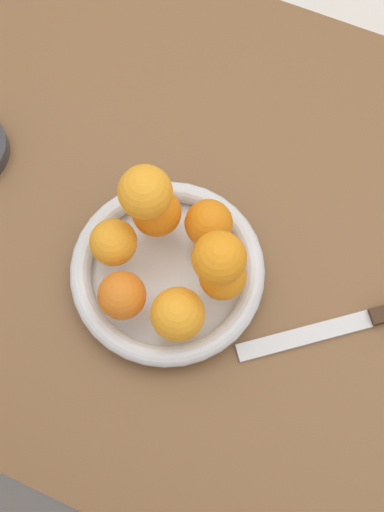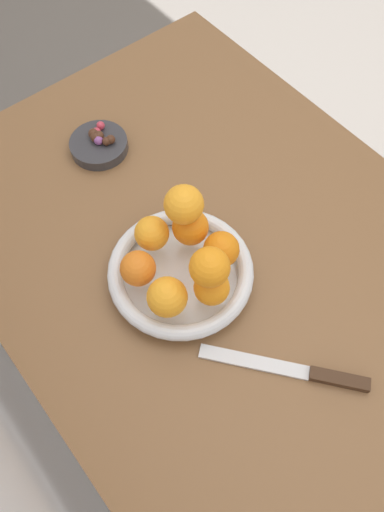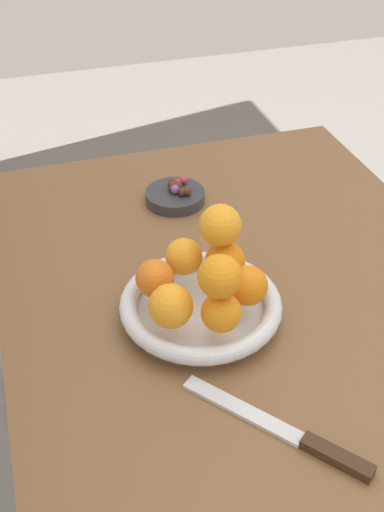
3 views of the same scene
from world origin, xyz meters
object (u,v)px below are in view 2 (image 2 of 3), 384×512
object	(u,v)px
orange_0	(212,288)
candy_ball_6	(111,139)
fruit_bowl	(181,273)
candy_ball_4	(98,140)
orange_1	(221,249)
candy_ball_7	(101,125)
candy_ball_2	(99,136)
candy_ball_3	(106,141)
dining_table	(223,278)
orange_5	(167,297)
candy_ball_0	(96,133)
orange_4	(138,268)
orange_7	(210,267)
orange_3	(152,233)
orange_2	(190,227)
orange_6	(184,204)
candy_ball_1	(96,137)
candy_dish	(99,145)
candy_ball_5	(94,134)
knife	(298,371)

from	to	relation	value
orange_0	candy_ball_6	xyz separation A→B (m)	(0.37, -0.06, -0.04)
fruit_bowl	orange_0	world-z (taller)	orange_0
candy_ball_4	orange_1	bearing A→B (deg)	-178.47
orange_0	candy_ball_7	bearing A→B (deg)	-9.55
candy_ball_2	candy_ball_3	xyz separation A→B (m)	(-0.02, -0.00, -0.00)
dining_table	orange_5	size ratio (longest dim) A/B	17.57
candy_ball_0	candy_ball_6	bearing A→B (deg)	-159.08
orange_4	orange_7	world-z (taller)	orange_7
orange_3	orange_5	size ratio (longest dim) A/B	0.91
orange_7	orange_2	bearing A→B (deg)	-24.10
orange_6	orange_7	bearing A→B (deg)	160.61
candy_ball_3	candy_ball_4	xyz separation A→B (m)	(0.01, 0.01, 0.00)
candy_ball_4	orange_4	bearing A→B (deg)	158.63
candy_ball_1	candy_ball_3	distance (m)	0.02
orange_5	orange_7	world-z (taller)	orange_7
candy_ball_3	candy_ball_4	world-z (taller)	candy_ball_4
orange_7	candy_ball_7	size ratio (longest dim) A/B	3.72
orange_7	candy_ball_0	size ratio (longest dim) A/B	3.19
candy_ball_7	orange_0	bearing A→B (deg)	170.45
orange_4	orange_2	bearing A→B (deg)	-86.46
candy_ball_0	candy_ball_3	xyz separation A→B (m)	(-0.03, -0.00, -0.00)
candy_dish	candy_ball_3	distance (m)	0.03
candy_ball_3	candy_ball_6	world-z (taller)	same
fruit_bowl	candy_ball_7	bearing A→B (deg)	-12.44
orange_1	candy_ball_3	world-z (taller)	orange_1
orange_0	orange_3	size ratio (longest dim) A/B	0.98
orange_7	candy_ball_1	xyz separation A→B (m)	(0.39, -0.05, -0.09)
orange_6	candy_ball_5	size ratio (longest dim) A/B	2.96
candy_dish	candy_ball_2	world-z (taller)	candy_ball_2
orange_1	knife	xyz separation A→B (m)	(-0.21, 0.02, -0.06)
orange_4	orange_6	distance (m)	0.12
candy_ball_7	candy_ball_5	bearing A→B (deg)	116.83
candy_dish	candy_ball_2	xyz separation A→B (m)	(0.00, -0.00, 0.02)
candy_ball_7	orange_6	bearing A→B (deg)	173.62
candy_ball_5	candy_ball_7	xyz separation A→B (m)	(0.01, -0.02, -0.00)
orange_0	orange_6	bearing A→B (deg)	-17.86
candy_ball_0	candy_ball_5	bearing A→B (deg)	96.57
orange_1	candy_ball_1	world-z (taller)	orange_1
orange_2	knife	bearing A→B (deg)	177.99
orange_3	orange_6	size ratio (longest dim) A/B	0.92
candy_ball_7	orange_3	bearing A→B (deg)	163.60
orange_0	candy_ball_5	distance (m)	0.41
orange_2	orange_6	bearing A→B (deg)	42.24
dining_table	candy_ball_6	distance (m)	0.34
orange_5	candy_ball_4	world-z (taller)	orange_5
orange_3	orange_4	distance (m)	0.07
orange_7	candy_ball_4	distance (m)	0.39
candy_ball_7	orange_7	bearing A→B (deg)	170.16
orange_0	candy_ball_4	xyz separation A→B (m)	(0.39, -0.05, -0.04)
candy_dish	knife	bearing A→B (deg)	178.61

